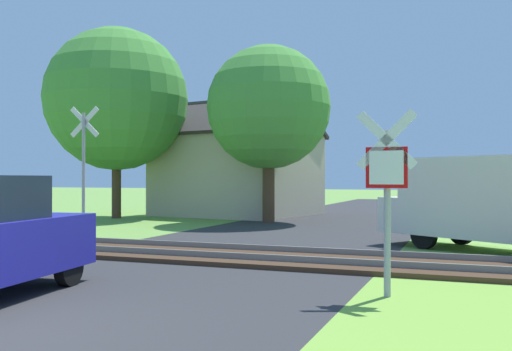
% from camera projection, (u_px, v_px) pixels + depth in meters
% --- Properties ---
extents(road_asphalt, '(7.18, 80.00, 0.01)m').
position_uv_depth(road_asphalt, '(89.00, 298.00, 8.27)').
color(road_asphalt, '#2D2D30').
rests_on(road_asphalt, ground).
extents(rail_track, '(60.00, 2.60, 0.22)m').
position_uv_depth(rail_track, '(219.00, 255.00, 12.51)').
color(rail_track, '#422D1E').
rests_on(rail_track, ground).
extents(stop_sign_near, '(0.88, 0.14, 2.74)m').
position_uv_depth(stop_sign_near, '(387.00, 186.00, 8.31)').
color(stop_sign_near, '#9E9EA5').
rests_on(stop_sign_near, ground).
extents(crossing_sign_far, '(0.87, 0.19, 3.76)m').
position_uv_depth(crossing_sign_far, '(84.00, 163.00, 16.00)').
color(crossing_sign_far, '#9E9EA5').
rests_on(crossing_sign_far, ground).
extents(house, '(7.58, 7.45, 5.53)m').
position_uv_depth(house, '(239.00, 172.00, 26.99)').
color(house, '#C6B293').
rests_on(house, ground).
extents(tree_center, '(4.85, 4.85, 6.95)m').
position_uv_depth(tree_center, '(269.00, 108.00, 22.33)').
color(tree_center, '#513823').
rests_on(tree_center, ground).
extents(tree_left, '(6.18, 6.18, 8.25)m').
position_uv_depth(tree_left, '(117.00, 99.00, 24.71)').
color(tree_left, '#513823').
rests_on(tree_left, ground).
extents(mail_truck, '(5.12, 4.21, 2.24)m').
position_uv_depth(mail_truck, '(489.00, 199.00, 13.41)').
color(mail_truck, silver).
rests_on(mail_truck, ground).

